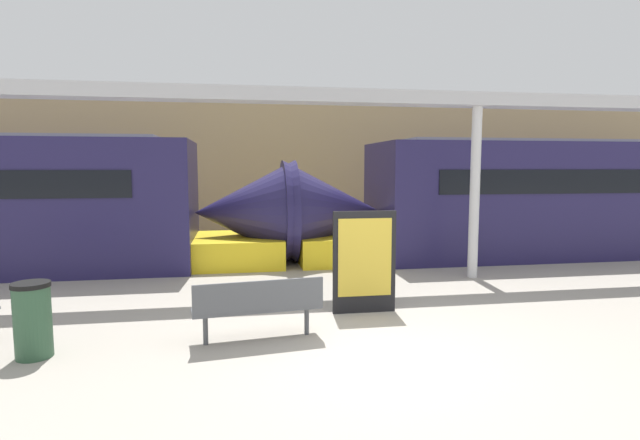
{
  "coord_description": "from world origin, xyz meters",
  "views": [
    {
      "loc": [
        -1.86,
        -6.12,
        2.46
      ],
      "look_at": [
        -0.21,
        3.67,
        1.4
      ],
      "focal_mm": 28.0,
      "sensor_mm": 36.0,
      "label": 1
    }
  ],
  "objects_px": {
    "bench_near": "(258,304)",
    "support_column_near": "(475,193)",
    "train_left": "(584,200)",
    "poster_board": "(364,262)",
    "trash_bin": "(33,320)"
  },
  "relations": [
    {
      "from": "train_left",
      "to": "trash_bin",
      "type": "relative_size",
      "value": 17.35
    },
    {
      "from": "trash_bin",
      "to": "support_column_near",
      "type": "distance_m",
      "value": 8.66
    },
    {
      "from": "bench_near",
      "to": "support_column_near",
      "type": "xyz_separation_m",
      "value": [
        4.91,
        3.38,
        1.34
      ]
    },
    {
      "from": "train_left",
      "to": "trash_bin",
      "type": "height_order",
      "value": "train_left"
    },
    {
      "from": "train_left",
      "to": "trash_bin",
      "type": "bearing_deg",
      "value": -154.21
    },
    {
      "from": "poster_board",
      "to": "bench_near",
      "type": "bearing_deg",
      "value": -148.39
    },
    {
      "from": "train_left",
      "to": "poster_board",
      "type": "xyz_separation_m",
      "value": [
        -7.71,
        -4.78,
        -0.64
      ]
    },
    {
      "from": "train_left",
      "to": "support_column_near",
      "type": "bearing_deg",
      "value": -151.43
    },
    {
      "from": "bench_near",
      "to": "support_column_near",
      "type": "relative_size",
      "value": 0.5
    },
    {
      "from": "trash_bin",
      "to": "support_column_near",
      "type": "height_order",
      "value": "support_column_near"
    },
    {
      "from": "support_column_near",
      "to": "poster_board",
      "type": "bearing_deg",
      "value": -143.83
    },
    {
      "from": "train_left",
      "to": "poster_board",
      "type": "relative_size",
      "value": 9.9
    },
    {
      "from": "bench_near",
      "to": "train_left",
      "type": "bearing_deg",
      "value": 24.15
    },
    {
      "from": "bench_near",
      "to": "trash_bin",
      "type": "xyz_separation_m",
      "value": [
        -2.9,
        -0.11,
        -0.04
      ]
    },
    {
      "from": "bench_near",
      "to": "trash_bin",
      "type": "bearing_deg",
      "value": 174.62
    }
  ]
}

